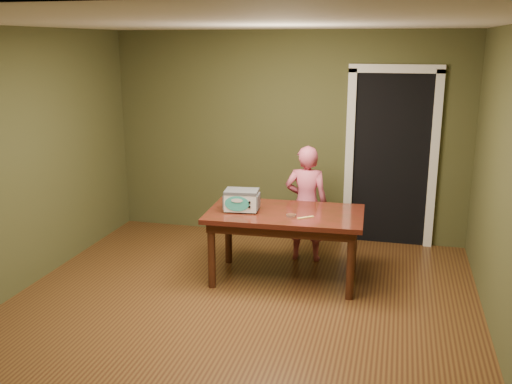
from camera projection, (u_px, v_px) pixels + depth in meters
The scene contains 8 objects.
floor at pixel (231, 320), 5.18m from camera, with size 5.00×5.00×0.00m, color brown.
room_shell at pixel (229, 134), 4.75m from camera, with size 4.52×5.02×2.61m.
doorway at pixel (391, 156), 7.22m from camera, with size 1.10×0.66×2.25m.
dining_table at pixel (285, 221), 5.92m from camera, with size 1.64×0.97×0.75m.
toy_oven at pixel (242, 200), 5.90m from camera, with size 0.39×0.28×0.22m.
baking_pan at pixel (291, 215), 5.73m from camera, with size 0.10×0.10×0.02m.
spatula at pixel (306, 217), 5.69m from camera, with size 0.18×0.03×0.01m, color #F4DA6A.
child at pixel (306, 204), 6.49m from camera, with size 0.49×0.32×1.34m, color #C25068.
Camera 1 is at (1.37, -4.52, 2.45)m, focal length 40.00 mm.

